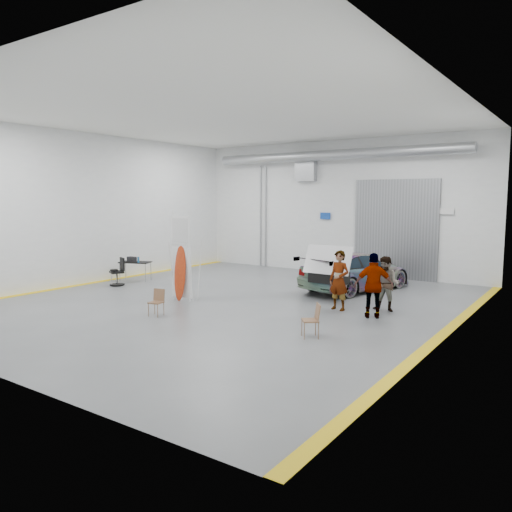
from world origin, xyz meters
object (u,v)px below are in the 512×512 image
Objects in this scene: person_a at (339,280)px; folding_chair_far at (310,327)px; person_c at (374,286)px; office_chair at (118,273)px; folding_chair_near at (156,308)px; sedan_car at (355,271)px; shop_stool at (114,278)px; surfboard_display at (181,264)px; work_table at (134,262)px; person_b at (386,284)px.

folding_chair_far is at bearing -67.39° from person_a.
person_c reaches higher than office_chair.
folding_chair_near is (-5.30, -3.37, -0.70)m from person_c.
sedan_car is at bearing 52.38° from office_chair.
person_a is at bearing 6.87° from shop_stool.
work_table is (-4.43, 1.93, -0.43)m from surfboard_display.
folding_chair_near is at bearing -127.75° from person_a.
office_chair is at bearing -23.22° from person_c.
sedan_car is at bearing -86.48° from person_c.
office_chair is (-9.75, 2.24, 0.21)m from folding_chair_far.
person_c is (0.01, -1.04, 0.10)m from person_b.
person_c is at bearing -3.12° from work_table.
person_a is 1.72× the size of office_chair.
shop_stool is 0.46× the size of work_table.
person_a is 5.25m from surfboard_display.
shop_stool is (-4.14, 0.62, -0.90)m from surfboard_display.
shop_stool is at bearing 43.99° from sedan_car.
work_table is (-10.13, 3.41, 0.52)m from folding_chair_far.
person_c is 6.32m from folding_chair_near.
shop_stool is (-9.84, 2.10, 0.05)m from folding_chair_far.
surfboard_display is at bearing -143.86° from folding_chair_far.
person_b is 0.89× the size of person_c.
work_table is at bearing -171.74° from person_a.
folding_chair_far is (1.68, -6.62, -0.45)m from sedan_car.
office_chair is at bearing 43.54° from sedan_car.
folding_chair_far is 10.70m from work_table.
sedan_car reaches higher than shop_stool.
shop_stool is at bearing -141.36° from folding_chair_far.
folding_chair_far is 10.01m from office_chair.
work_table reaches higher than folding_chair_near.
person_a is 9.18m from shop_stool.
person_b is at bearing 28.28° from folding_chair_near.
shop_stool is (-8.16, -4.51, -0.39)m from sedan_car.
office_chair is at bearing 169.59° from surfboard_display.
surfboard_display is 4.19m from office_chair.
person_a is at bearing 30.00° from office_chair.
folding_chair_far is 10.06m from shop_stool.
surfboard_display is (-4.02, -5.14, 0.51)m from sedan_car.
sedan_car is at bearing 55.02° from folding_chair_near.
person_a is at bearing 153.80° from folding_chair_far.
folding_chair_near is 5.70m from shop_stool.
person_a is at bearing -43.03° from person_c.
person_c is 1.35× the size of work_table.
folding_chair_far is at bearing 10.97° from office_chair.
surfboard_display is (-6.21, -1.35, 0.28)m from person_c.
shop_stool is at bearing -77.51° from work_table.
person_a is at bearing 19.29° from surfboard_display.
surfboard_display reaches higher than office_chair.
surfboard_display is at bearing 67.00° from sedan_car.
office_chair is at bearing -72.03° from work_table.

